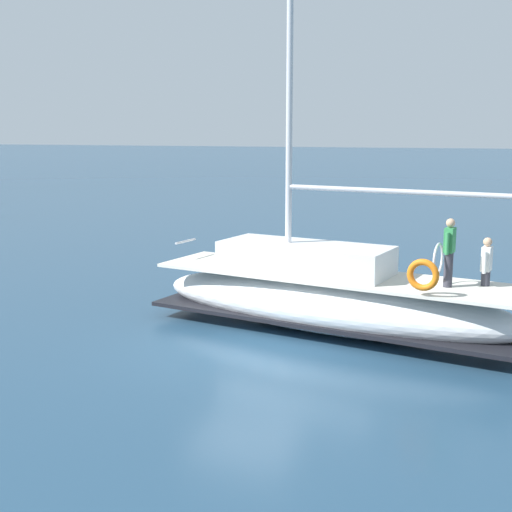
# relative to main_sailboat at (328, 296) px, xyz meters

# --- Properties ---
(ground_plane) EXTENTS (400.00, 400.00, 0.00)m
(ground_plane) POSITION_rel_main_sailboat_xyz_m (-1.91, 1.48, -0.91)
(ground_plane) COLOR navy
(main_sailboat) EXTENTS (3.80, 9.85, 13.56)m
(main_sailboat) POSITION_rel_main_sailboat_xyz_m (0.00, 0.00, 0.00)
(main_sailboat) COLOR silver
(main_sailboat) RESTS_ON ground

